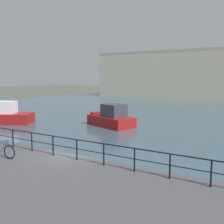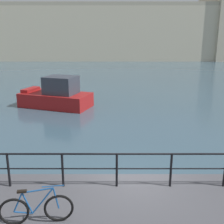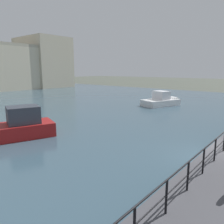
# 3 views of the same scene
# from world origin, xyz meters

# --- Properties ---
(ground_plane) EXTENTS (240.00, 240.00, 0.00)m
(ground_plane) POSITION_xyz_m (0.00, 0.00, 0.00)
(ground_plane) COLOR #4C5147
(water_basin) EXTENTS (80.00, 60.00, 0.01)m
(water_basin) POSITION_xyz_m (0.00, 30.20, 0.01)
(water_basin) COLOR #385160
(water_basin) RESTS_ON ground_plane
(harbor_building) EXTENTS (60.09, 14.68, 13.87)m
(harbor_building) POSITION_xyz_m (5.11, 54.05, 5.56)
(harbor_building) COLOR #C1B79E
(harbor_building) RESTS_ON ground_plane
(moored_blue_motorboat) EXTENTS (5.66, 4.01, 2.31)m
(moored_blue_motorboat) POSITION_xyz_m (-4.81, 12.16, 0.86)
(moored_blue_motorboat) COLOR maroon
(moored_blue_motorboat) RESTS_ON water_basin
(quay_railing) EXTENTS (22.61, 0.07, 1.08)m
(quay_railing) POSITION_xyz_m (1.05, -0.75, 1.61)
(quay_railing) COLOR black
(quay_railing) RESTS_ON quay_promenade
(parked_bicycle) EXTENTS (1.76, 0.31, 0.98)m
(parked_bicycle) POSITION_xyz_m (-2.51, -2.47, 1.26)
(parked_bicycle) COLOR black
(parked_bicycle) RESTS_ON quay_promenade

